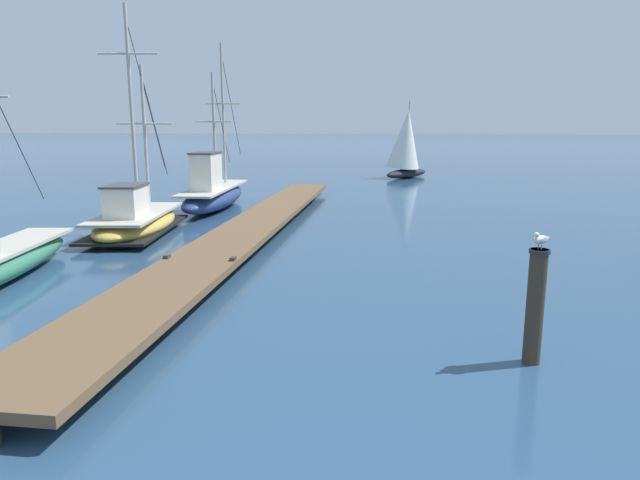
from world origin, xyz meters
TOP-DOWN VIEW (x-y plane):
  - floating_dock at (-5.26, 14.79)m, footprint 2.03×23.96m
  - fishing_boat_0 at (-9.08, 14.68)m, footprint 2.80×6.69m
  - fishing_boat_2 at (-8.47, 20.54)m, footprint 2.12×8.75m
  - mooring_piling at (1.39, 6.24)m, footprint 0.30×0.30m
  - perched_seagull at (1.40, 6.24)m, footprint 0.30×0.30m
  - distant_sailboat at (-0.41, 35.66)m, footprint 3.46×4.22m

SIDE VIEW (x-z plane):
  - floating_dock at x=-5.26m, z-range 0.10..0.63m
  - fishing_boat_0 at x=-9.08m, z-range -3.04..4.11m
  - fishing_boat_2 at x=-8.47m, z-range -2.79..4.20m
  - mooring_piling at x=1.39m, z-range 0.04..1.80m
  - perched_seagull at x=1.40m, z-range 1.77..2.04m
  - distant_sailboat at x=-0.41m, z-range -0.24..4.76m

